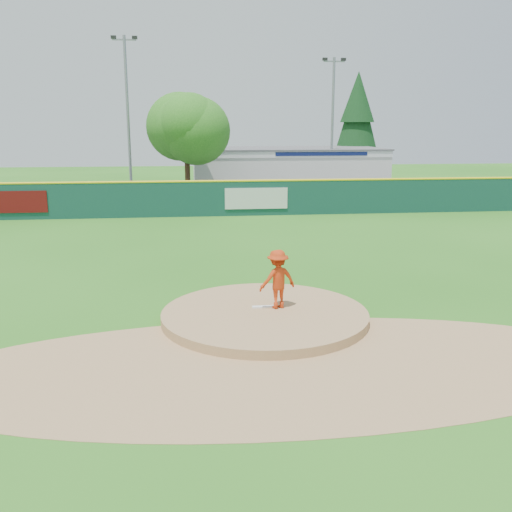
{
  "coord_description": "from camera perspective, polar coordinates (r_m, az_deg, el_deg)",
  "views": [
    {
      "loc": [
        -1.92,
        -14.34,
        5.08
      ],
      "look_at": [
        0.0,
        2.0,
        1.3
      ],
      "focal_mm": 40.0,
      "sensor_mm": 36.0,
      "label": 1
    }
  ],
  "objects": [
    {
      "name": "ground",
      "position": [
        15.34,
        0.88,
        -6.41
      ],
      "size": [
        120.0,
        120.0,
        0.0
      ],
      "primitive_type": "plane",
      "color": "#286B19",
      "rests_on": "ground"
    },
    {
      "name": "light_pole_left",
      "position": [
        41.55,
        -12.71,
        13.97
      ],
      "size": [
        1.75,
        0.25,
        11.0
      ],
      "color": "gray",
      "rests_on": "ground"
    },
    {
      "name": "fence_banners",
      "position": [
        32.65,
        -11.75,
        5.49
      ],
      "size": [
        16.97,
        0.04,
        1.2
      ],
      "color": "#5C0D0D",
      "rests_on": "ground"
    },
    {
      "name": "conifer_tree",
      "position": [
        52.51,
        10.08,
        13.25
      ],
      "size": [
        4.4,
        4.4,
        9.5
      ],
      "color": "#382314",
      "rests_on": "ground"
    },
    {
      "name": "deciduous_tree",
      "position": [
        39.35,
        -6.97,
        12.08
      ],
      "size": [
        5.6,
        5.6,
        7.36
      ],
      "color": "#382314",
      "rests_on": "ground"
    },
    {
      "name": "parking_lot",
      "position": [
        41.7,
        -4.03,
        5.92
      ],
      "size": [
        44.0,
        16.0,
        0.02
      ],
      "primitive_type": "cube",
      "color": "#38383A",
      "rests_on": "ground"
    },
    {
      "name": "infield_dirt_arc",
      "position": [
        12.57,
        2.71,
        -10.88
      ],
      "size": [
        15.4,
        15.4,
        0.01
      ],
      "primitive_type": "cylinder",
      "color": "#9E774C",
      "rests_on": "ground"
    },
    {
      "name": "outfield_fence",
      "position": [
        32.64,
        -3.29,
        5.89
      ],
      "size": [
        40.0,
        0.14,
        2.07
      ],
      "color": "#123C35",
      "rests_on": "ground"
    },
    {
      "name": "van",
      "position": [
        36.22,
        -0.94,
        5.94
      ],
      "size": [
        5.12,
        3.41,
        1.3
      ],
      "primitive_type": "imported",
      "rotation": [
        0.0,
        0.0,
        1.28
      ],
      "color": "white",
      "rests_on": "parking_lot"
    },
    {
      "name": "pitching_rubber",
      "position": [
        15.53,
        0.73,
        -5.1
      ],
      "size": [
        0.6,
        0.15,
        0.04
      ],
      "primitive_type": "cube",
      "color": "white",
      "rests_on": "pitchers_mound"
    },
    {
      "name": "pitchers_mound",
      "position": [
        15.34,
        0.88,
        -6.41
      ],
      "size": [
        5.5,
        5.5,
        0.5
      ],
      "primitive_type": "cylinder",
      "color": "#9E774C",
      "rests_on": "ground"
    },
    {
      "name": "pitcher",
      "position": [
        15.31,
        2.18,
        -2.32
      ],
      "size": [
        1.17,
        0.89,
        1.6
      ],
      "primitive_type": "imported",
      "rotation": [
        0.0,
        0.0,
        3.47
      ],
      "color": "#BE3410",
      "rests_on": "pitchers_mound"
    },
    {
      "name": "pool_building_grp",
      "position": [
        47.13,
        3.03,
        8.76
      ],
      "size": [
        15.2,
        8.2,
        3.31
      ],
      "color": "silver",
      "rests_on": "ground"
    },
    {
      "name": "light_pole_right",
      "position": [
        44.7,
        7.66,
        13.42
      ],
      "size": [
        1.75,
        0.25,
        10.0
      ],
      "color": "gray",
      "rests_on": "ground"
    }
  ]
}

